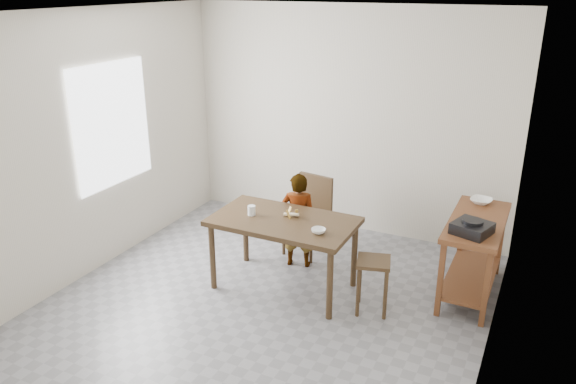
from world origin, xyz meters
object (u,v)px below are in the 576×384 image
at_px(child, 298,220).
at_px(dining_chair, 306,217).
at_px(prep_counter, 473,257).
at_px(stool, 372,285).
at_px(dining_table, 284,254).

height_order(child, dining_chair, child).
relative_size(prep_counter, stool, 2.25).
relative_size(dining_table, dining_chair, 1.58).
height_order(child, stool, child).
relative_size(dining_table, prep_counter, 1.17).
bearing_deg(prep_counter, stool, -136.91).
distance_m(dining_table, child, 0.52).
xyz_separation_m(child, stool, (1.01, -0.53, -0.26)).
relative_size(dining_table, child, 1.32).
relative_size(prep_counter, child, 1.13).
height_order(dining_table, prep_counter, prep_counter).
height_order(dining_table, child, child).
distance_m(dining_table, stool, 0.95).
height_order(prep_counter, child, child).
bearing_deg(child, dining_table, 82.00).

